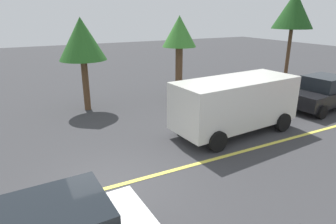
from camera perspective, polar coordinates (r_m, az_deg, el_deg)
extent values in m
plane|color=#38383A|center=(8.68, -10.60, -14.08)|extent=(80.00, 80.00, 0.00)
cube|color=#E0D14C|center=(9.80, 6.57, -9.72)|extent=(28.00, 0.16, 0.01)
cube|color=silver|center=(12.01, 12.96, 1.98)|extent=(5.34, 2.39, 1.82)
cube|color=black|center=(13.43, 19.44, 4.92)|extent=(0.30, 1.85, 0.80)
cylinder|color=black|center=(14.16, 14.96, 0.52)|extent=(0.78, 0.32, 0.76)
cylinder|color=black|center=(12.97, 21.35, -1.84)|extent=(0.78, 0.32, 0.76)
cylinder|color=black|center=(11.92, 3.18, -2.29)|extent=(0.78, 0.32, 0.76)
cylinder|color=black|center=(10.49, 9.52, -5.59)|extent=(0.78, 0.32, 0.76)
cube|color=black|center=(16.66, 27.48, 2.72)|extent=(4.05, 2.18, 0.68)
cube|color=black|center=(16.68, 28.17, 5.04)|extent=(2.01, 1.77, 0.68)
cylinder|color=black|center=(15.21, 27.70, -0.03)|extent=(0.66, 0.28, 0.64)
cylinder|color=black|center=(16.11, 22.15, 1.73)|extent=(0.66, 0.28, 0.64)
cylinder|color=black|center=(18.30, 26.99, 2.98)|extent=(0.66, 0.28, 0.64)
cube|color=black|center=(5.60, -21.72, -19.53)|extent=(1.94, 1.64, 0.66)
cylinder|color=black|center=(7.06, -12.24, -19.69)|extent=(0.65, 0.24, 0.64)
cylinder|color=#513823|center=(15.09, -15.65, 5.01)|extent=(0.31, 0.31, 2.50)
cone|color=#286023|center=(14.75, -16.42, 13.48)|extent=(2.23, 2.23, 1.98)
cylinder|color=#513823|center=(16.39, 2.13, 7.48)|extent=(0.39, 0.39, 2.91)
cone|color=#387A2D|center=(16.10, 2.22, 15.40)|extent=(1.82, 1.82, 1.62)
cylinder|color=#513823|center=(21.96, 22.23, 9.98)|extent=(0.24, 0.24, 3.64)
cone|color=#1E4C1C|center=(21.77, 23.24, 17.74)|extent=(2.62, 2.62, 2.33)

